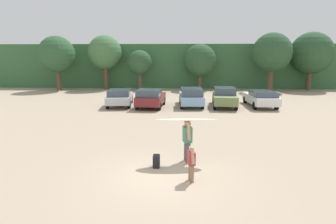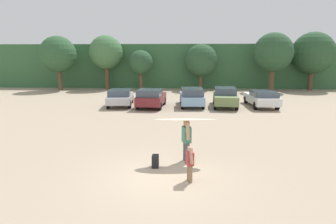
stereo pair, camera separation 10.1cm
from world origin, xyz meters
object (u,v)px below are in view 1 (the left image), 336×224
(parked_car_olive_green, at_px, (224,97))
(parked_car_sky_blue, at_px, (191,97))
(parked_car_silver, at_px, (120,97))
(surfboard_cream, at_px, (187,119))
(parked_car_white, at_px, (261,98))
(backpack_dropped, at_px, (156,161))
(person_adult, at_px, (187,138))
(person_child, at_px, (191,162))
(parked_car_maroon, at_px, (151,98))

(parked_car_olive_green, bearing_deg, parked_car_sky_blue, 94.70)
(parked_car_silver, bearing_deg, surfboard_cream, -163.53)
(parked_car_white, bearing_deg, parked_car_olive_green, 89.67)
(surfboard_cream, xyz_separation_m, backpack_dropped, (-1.11, -0.65, -1.44))
(person_adult, bearing_deg, parked_car_silver, -79.25)
(person_adult, height_order, person_child, person_adult)
(parked_car_sky_blue, relative_size, surfboard_cream, 1.84)
(parked_car_silver, relative_size, person_child, 3.84)
(parked_car_silver, xyz_separation_m, person_child, (5.37, -14.44, -0.09))
(parked_car_olive_green, relative_size, person_child, 3.98)
(parked_car_sky_blue, distance_m, parked_car_olive_green, 2.72)
(parked_car_maroon, relative_size, surfboard_cream, 1.72)
(parked_car_olive_green, bearing_deg, parked_car_silver, 95.29)
(parked_car_sky_blue, bearing_deg, person_adult, 175.31)
(person_child, bearing_deg, parked_car_olive_green, -114.65)
(surfboard_cream, distance_m, backpack_dropped, 1.93)
(parked_car_sky_blue, height_order, backpack_dropped, parked_car_sky_blue)
(surfboard_cream, relative_size, backpack_dropped, 5.34)
(person_child, bearing_deg, backpack_dropped, -55.15)
(parked_car_silver, xyz_separation_m, backpack_dropped, (4.15, -13.28, -0.53))
(parked_car_sky_blue, bearing_deg, parked_car_white, -91.56)
(parked_car_maroon, xyz_separation_m, person_adult, (2.65, -11.98, 0.14))
(surfboard_cream, bearing_deg, person_child, 90.58)
(parked_car_silver, relative_size, backpack_dropped, 10.05)
(parked_car_maroon, bearing_deg, parked_car_sky_blue, -73.48)
(parked_car_silver, bearing_deg, person_child, -165.72)
(parked_car_white, distance_m, person_child, 15.80)
(person_adult, bearing_deg, parked_car_white, -128.27)
(person_child, height_order, backpack_dropped, person_child)
(person_adult, relative_size, backpack_dropped, 3.65)
(person_adult, xyz_separation_m, person_child, (0.08, -1.77, -0.26))
(parked_car_white, bearing_deg, person_adult, 152.41)
(person_adult, bearing_deg, person_child, 80.83)
(parked_car_silver, distance_m, parked_car_white, 11.61)
(person_child, bearing_deg, parked_car_sky_blue, -104.08)
(parked_car_white, bearing_deg, surfboard_cream, 152.23)
(parked_car_maroon, relative_size, person_child, 3.51)
(surfboard_cream, bearing_deg, backpack_dropped, 27.37)
(parked_car_olive_green, bearing_deg, surfboard_cream, 170.11)
(parked_car_maroon, distance_m, parked_car_white, 9.00)
(parked_car_olive_green, xyz_separation_m, surfboard_cream, (-3.39, -12.66, 0.83))
(parked_car_olive_green, height_order, person_adult, person_adult)
(parked_car_silver, relative_size, parked_car_sky_blue, 1.02)
(parked_car_silver, bearing_deg, parked_car_sky_blue, -95.67)
(person_child, bearing_deg, surfboard_cream, -98.23)
(person_adult, xyz_separation_m, backpack_dropped, (-1.14, -0.61, -0.70))
(parked_car_white, relative_size, surfboard_cream, 1.92)
(person_adult, distance_m, person_child, 1.79)
(parked_car_olive_green, xyz_separation_m, backpack_dropped, (-4.50, -13.31, -0.60))
(parked_car_olive_green, distance_m, person_child, 14.83)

